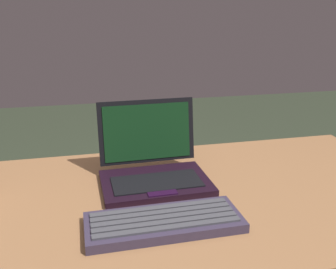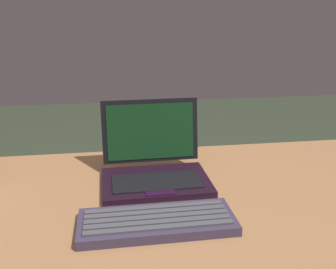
% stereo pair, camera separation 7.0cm
% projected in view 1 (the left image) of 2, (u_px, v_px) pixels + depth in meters
% --- Properties ---
extents(desk, '(1.32, 0.65, 0.72)m').
position_uv_depth(desk, '(173.00, 240.00, 0.96)').
color(desk, brown).
rests_on(desk, ground).
extents(laptop_front, '(0.27, 0.22, 0.20)m').
position_uv_depth(laptop_front, '(153.00, 167.00, 0.99)').
color(laptop_front, black).
rests_on(laptop_front, desk).
extents(external_keyboard, '(0.32, 0.13, 0.02)m').
position_uv_depth(external_keyboard, '(164.00, 222.00, 0.79)').
color(external_keyboard, '#2D2537').
rests_on(external_keyboard, desk).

